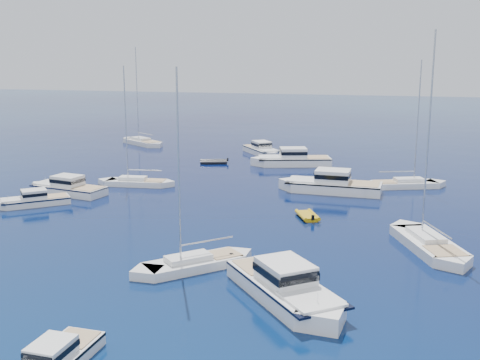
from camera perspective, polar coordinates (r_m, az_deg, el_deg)
name	(u,v)px	position (r m, az deg, el deg)	size (l,w,h in m)	color
ground	(128,297)	(38.01, -10.89, -11.17)	(400.00, 400.00, 0.00)	navy
motor_cruiser_right	(287,300)	(37.11, 4.58, -11.57)	(3.59, 11.74, 3.08)	white
motor_cruiser_left	(33,205)	(62.81, -19.53, -2.35)	(2.42, 7.89, 2.07)	silver
motor_cruiser_centre	(330,192)	(65.85, 8.79, -1.14)	(3.77, 12.31, 3.23)	white
motor_cruiser_far_l	(67,194)	(66.94, -16.53, -1.29)	(3.07, 10.02, 2.63)	silver
motor_cruiser_distant	(291,165)	(81.26, 5.03, 1.45)	(3.63, 11.86, 3.11)	white
motor_cruiser_horizon	(262,154)	(90.25, 2.16, 2.54)	(2.96, 9.67, 2.54)	white
sailboat_fore	(194,268)	(42.22, -4.54, -8.58)	(2.60, 9.99, 14.69)	silver
sailboat_mid_r	(428,249)	(48.47, 17.83, -6.39)	(3.08, 11.85, 17.42)	white
sailboat_mid_l	(136,185)	(69.39, -10.09, -0.52)	(2.53, 9.72, 14.30)	silver
sailboat_centre	(405,187)	(70.00, 15.81, -0.68)	(2.65, 10.19, 14.98)	silver
sailboat_far_l	(142,144)	(101.50, -9.50, 3.44)	(2.99, 11.51, 16.92)	silver
tender_yellow	(307,218)	(55.04, 6.59, -3.70)	(1.91, 3.44, 0.95)	#C89A0B
tender_grey_near	(249,268)	(42.22, 0.90, -8.55)	(1.81, 3.21, 0.95)	black
tender_grey_far	(214,163)	(82.40, -2.59, 1.63)	(2.15, 3.98, 0.95)	black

